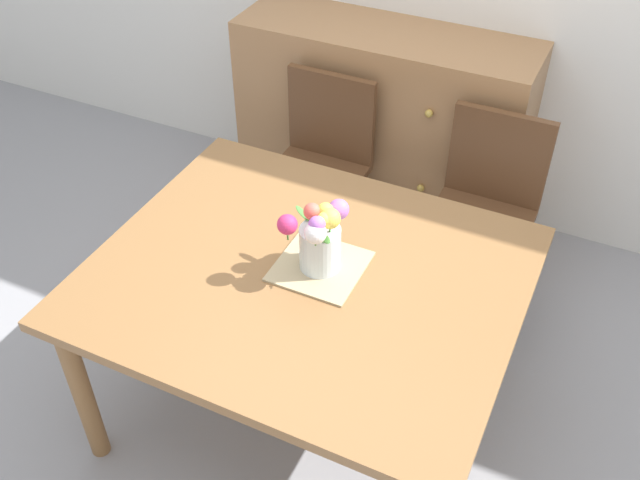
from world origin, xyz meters
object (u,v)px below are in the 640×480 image
chair_left (321,159)px  dresser (381,128)px  chair_right (486,203)px  dining_table (307,290)px  flower_vase (319,237)px

chair_left → dresser: dresser is taller
chair_left → chair_right: same height
chair_left → chair_right: (0.78, 0.00, 0.00)m
dining_table → chair_right: bearing=67.4°
chair_left → chair_right: 0.78m
dresser → chair_right: bearing=-32.0°
dining_table → flower_vase: 0.22m
dining_table → chair_left: (-0.39, 0.93, -0.14)m
chair_right → dresser: bearing=-32.0°
chair_right → chair_left: bearing=0.0°
flower_vase → chair_right: bearing=68.3°
chair_left → flower_vase: size_ratio=3.60×
chair_left → flower_vase: (0.42, -0.90, 0.36)m
dining_table → flower_vase: size_ratio=5.67×
chair_left → flower_vase: bearing=115.1°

